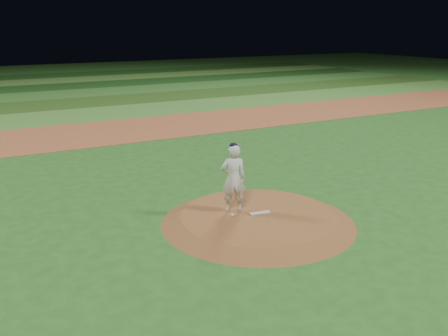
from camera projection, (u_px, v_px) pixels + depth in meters
The scene contains 12 objects.
ground at pixel (257, 222), 14.19m from camera, with size 120.00×120.00×0.00m, color #255E1E.
infield_dirt_band at pixel (114, 131), 25.99m from camera, with size 70.00×6.00×0.02m, color #98532F.
outfield_stripe_0 at pixel (88, 115), 30.63m from camera, with size 70.00×5.00×0.02m, color #3F7D2D.
outfield_stripe_1 at pixel (71, 103), 34.85m from camera, with size 70.00×5.00×0.02m, color #274D18.
outfield_stripe_2 at pixel (57, 95), 39.06m from camera, with size 70.00×5.00×0.02m, color #306A26.
outfield_stripe_3 at pixel (46, 87), 43.28m from camera, with size 70.00×5.00×0.02m, color #174115.
outfield_stripe_4 at pixel (36, 82), 47.49m from camera, with size 70.00×5.00×0.02m, color #43792C.
outfield_stripe_5 at pixel (29, 77), 51.71m from camera, with size 70.00×5.00×0.02m, color #184415.
pitchers_mound at pixel (258, 218), 14.16m from camera, with size 5.50×5.50×0.25m, color brown.
pitching_rubber at pixel (260, 213), 14.18m from camera, with size 0.60×0.15×0.03m, color silver.
rosin_bag at pixel (232, 215), 14.00m from camera, with size 0.10×0.10×0.06m, color silver.
pitcher_on_mound at pixel (233, 178), 14.10m from camera, with size 0.83×0.68×2.02m.
Camera 1 is at (-7.13, -11.13, 5.49)m, focal length 40.00 mm.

